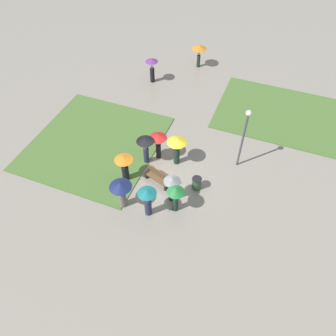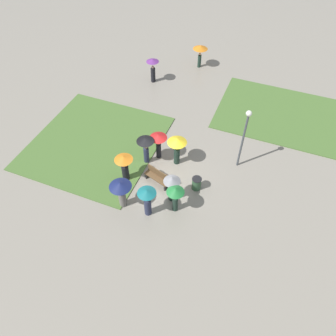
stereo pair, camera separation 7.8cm
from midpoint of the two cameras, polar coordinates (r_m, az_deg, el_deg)
The scene contains 16 objects.
ground_plane at distance 19.19m, azimuth -0.85°, elevation -1.30°, with size 90.00×90.00×0.00m, color gray.
lawn_patch_near at distance 21.59m, azimuth -12.37°, elevation 4.40°, with size 7.77×8.19×0.06m.
lawn_patch_far at distance 24.56m, azimuth 19.25°, elevation 8.80°, with size 8.74×6.40×0.06m.
park_bench at distance 18.52m, azimuth -1.69°, elevation -1.53°, with size 1.65×0.88×0.90m.
lamp_post at distance 18.38m, azimuth 13.32°, elevation 6.13°, with size 0.32×0.32×4.08m.
trash_bin at distance 18.36m, azimuth 5.11°, elevation -2.69°, with size 0.55×0.55×0.79m.
crowd_person_teal at distance 16.59m, azimuth -3.51°, elevation -5.34°, with size 0.98×0.98×1.93m.
crowd_person_navy at distance 17.01m, azimuth -8.08°, elevation -3.68°, with size 1.18×1.18×1.83m.
crowd_person_black at distance 18.97m, azimuth -3.80°, elevation 4.04°, with size 1.03×1.03×1.94m.
crowd_person_green at distance 16.65m, azimuth 1.43°, elevation -4.55°, with size 0.93×0.93×1.79m.
crowd_person_orange at distance 18.24m, azimuth -7.50°, elevation 0.67°, with size 1.03×1.03×1.86m.
crowd_person_yellow at distance 18.87m, azimuth 1.70°, elevation 3.97°, with size 1.14×1.14×1.94m.
crowd_person_grey at distance 17.17m, azimuth 0.82°, elevation -2.92°, with size 0.91×0.91×1.78m.
crowd_person_red at distance 19.29m, azimuth -1.57°, elevation 4.77°, with size 1.05×1.05×1.79m.
lone_walker_far_path at distance 25.94m, azimuth -2.58°, elevation 17.21°, with size 0.95×0.95×1.91m.
lone_walker_mid_plaza at distance 27.81m, azimuth 5.72°, elevation 19.80°, with size 1.17×1.17×1.86m.
Camera 2 is at (4.93, -11.49, 14.56)m, focal length 35.00 mm.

